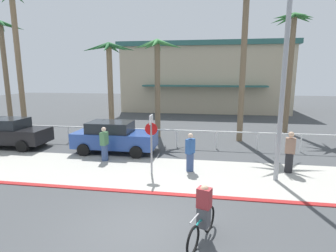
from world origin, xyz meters
TOP-DOWN VIEW (x-y plane):
  - ground_plane at (0.00, 10.00)m, footprint 80.00×80.00m
  - sidewalk_strip at (0.00, 4.20)m, footprint 44.00×4.00m
  - curb_paint at (0.00, 2.20)m, footprint 44.00×0.24m
  - building_backdrop at (1.11, 26.98)m, footprint 18.75×11.38m
  - rail_fence at (-0.00, 8.50)m, footprint 22.71×0.08m
  - stop_sign_bike_lane at (-0.51, 3.97)m, footprint 0.52×0.56m
  - streetlight_curb at (4.53, 3.91)m, footprint 0.24×2.54m
  - palm_tree_0 at (-13.71, 12.14)m, footprint 2.93×3.31m
  - palm_tree_1 at (-11.22, 10.47)m, footprint 2.85×3.41m
  - palm_tree_2 at (-4.80, 10.74)m, footprint 3.38×3.09m
  - palm_tree_3 at (-1.57, 10.86)m, footprint 3.21×3.03m
  - palm_tree_4 at (3.78, 10.65)m, footprint 3.44×3.33m
  - palm_tree_5 at (7.31, 13.78)m, footprint 3.11×3.33m
  - car_black_0 at (-9.64, 7.01)m, footprint 4.40×2.02m
  - car_blue_1 at (-3.22, 6.91)m, footprint 4.40×2.02m
  - cyclist_teal_0 at (1.76, -0.26)m, footprint 0.68×1.73m
  - pedestrian_0 at (5.27, 5.13)m, footprint 0.45×0.39m
  - pedestrian_1 at (-3.18, 5.43)m, footprint 0.37×0.44m
  - pedestrian_2 at (1.06, 4.64)m, footprint 0.43×0.48m

SIDE VIEW (x-z plane):
  - ground_plane at x=0.00m, z-range 0.00..0.00m
  - sidewalk_strip at x=0.00m, z-range 0.00..0.02m
  - curb_paint at x=0.00m, z-range 0.00..0.03m
  - cyclist_teal_0 at x=1.76m, z-range -0.06..1.44m
  - pedestrian_1 at x=-3.18m, z-range -0.06..1.63m
  - pedestrian_2 at x=1.06m, z-range -0.06..1.64m
  - rail_fence at x=0.00m, z-range 0.32..1.36m
  - pedestrian_0 at x=5.27m, z-range -0.06..1.75m
  - car_black_0 at x=-9.64m, z-range 0.03..1.72m
  - car_blue_1 at x=-3.22m, z-range 0.03..1.72m
  - stop_sign_bike_lane at x=-0.51m, z-range 0.40..2.96m
  - building_backdrop at x=1.11m, z-range 0.02..7.62m
  - streetlight_curb at x=4.53m, z-range 0.53..8.03m
  - palm_tree_2 at x=-4.80m, z-range 1.79..8.03m
  - palm_tree_3 at x=-1.57m, z-range 1.72..8.13m
  - palm_tree_0 at x=-13.71m, z-range 2.14..10.27m
  - palm_tree_5 at x=7.31m, z-range 2.17..10.47m
  - palm_tree_1 at x=-11.22m, z-range 2.09..11.81m
  - palm_tree_4 at x=3.78m, z-range 2.31..11.71m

